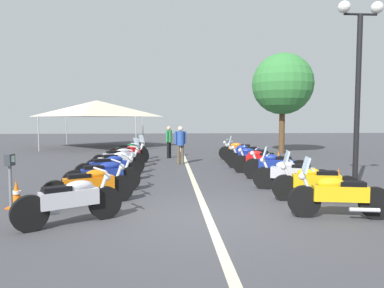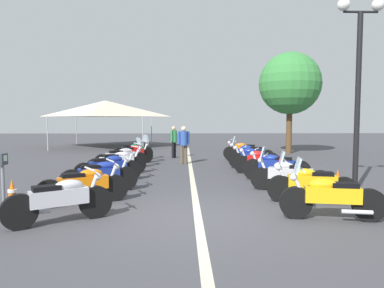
# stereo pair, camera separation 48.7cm
# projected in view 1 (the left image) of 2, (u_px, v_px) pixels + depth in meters

# --- Properties ---
(ground_plane) EXTENTS (80.00, 80.00, 0.00)m
(ground_plane) POSITION_uv_depth(u_px,v_px,m) (208.00, 217.00, 7.00)
(ground_plane) COLOR #424247
(lane_centre_stripe) EXTENTS (22.92, 0.16, 0.01)m
(lane_centre_stripe) POSITION_uv_depth(u_px,v_px,m) (191.00, 174.00, 12.36)
(lane_centre_stripe) COLOR beige
(lane_centre_stripe) RESTS_ON ground_plane
(motorcycle_left_row_0) EXTENTS (1.17, 1.78, 1.00)m
(motorcycle_left_row_0) POSITION_uv_depth(u_px,v_px,m) (71.00, 200.00, 6.48)
(motorcycle_left_row_0) COLOR black
(motorcycle_left_row_0) RESTS_ON ground_plane
(motorcycle_left_row_1) EXTENTS (1.09, 1.93, 0.99)m
(motorcycle_left_row_1) POSITION_uv_depth(u_px,v_px,m) (90.00, 185.00, 7.95)
(motorcycle_left_row_1) COLOR black
(motorcycle_left_row_1) RESTS_ON ground_plane
(motorcycle_left_row_2) EXTENTS (0.97, 1.95, 1.01)m
(motorcycle_left_row_2) POSITION_uv_depth(u_px,v_px,m) (103.00, 176.00, 9.24)
(motorcycle_left_row_2) COLOR black
(motorcycle_left_row_2) RESTS_ON ground_plane
(motorcycle_left_row_3) EXTENTS (1.10, 1.96, 1.00)m
(motorcycle_left_row_3) POSITION_uv_depth(u_px,v_px,m) (109.00, 167.00, 10.82)
(motorcycle_left_row_3) COLOR black
(motorcycle_left_row_3) RESTS_ON ground_plane
(motorcycle_left_row_4) EXTENTS (1.21, 1.93, 0.99)m
(motorcycle_left_row_4) POSITION_uv_depth(u_px,v_px,m) (116.00, 162.00, 12.17)
(motorcycle_left_row_4) COLOR black
(motorcycle_left_row_4) RESTS_ON ground_plane
(motorcycle_left_row_5) EXTENTS (1.20, 1.93, 1.19)m
(motorcycle_left_row_5) POSITION_uv_depth(u_px,v_px,m) (119.00, 157.00, 13.69)
(motorcycle_left_row_5) COLOR black
(motorcycle_left_row_5) RESTS_ON ground_plane
(motorcycle_left_row_6) EXTENTS (1.18, 1.76, 1.20)m
(motorcycle_left_row_6) POSITION_uv_depth(u_px,v_px,m) (129.00, 154.00, 15.14)
(motorcycle_left_row_6) COLOR black
(motorcycle_left_row_6) RESTS_ON ground_plane
(motorcycle_left_row_7) EXTENTS (1.14, 1.83, 1.19)m
(motorcycle_left_row_7) POSITION_uv_depth(u_px,v_px,m) (129.00, 151.00, 16.50)
(motorcycle_left_row_7) COLOR black
(motorcycle_left_row_7) RESTS_ON ground_plane
(motorcycle_right_row_0) EXTENTS (0.75, 1.98, 1.20)m
(motorcycle_right_row_0) POSITION_uv_depth(u_px,v_px,m) (338.00, 195.00, 6.91)
(motorcycle_right_row_0) COLOR black
(motorcycle_right_row_0) RESTS_ON ground_plane
(motorcycle_right_row_1) EXTENTS (0.77, 2.05, 1.20)m
(motorcycle_right_row_1) POSITION_uv_depth(u_px,v_px,m) (315.00, 182.00, 8.31)
(motorcycle_right_row_1) COLOR black
(motorcycle_right_row_1) RESTS_ON ground_plane
(motorcycle_right_row_2) EXTENTS (1.02, 2.03, 1.20)m
(motorcycle_right_row_2) POSITION_uv_depth(u_px,v_px,m) (291.00, 174.00, 9.56)
(motorcycle_right_row_2) COLOR black
(motorcycle_right_row_2) RESTS_ON ground_plane
(motorcycle_right_row_3) EXTENTS (0.98, 2.02, 1.02)m
(motorcycle_right_row_3) POSITION_uv_depth(u_px,v_px,m) (276.00, 166.00, 11.17)
(motorcycle_right_row_3) COLOR black
(motorcycle_right_row_3) RESTS_ON ground_plane
(motorcycle_right_row_4) EXTENTS (0.81, 1.98, 1.00)m
(motorcycle_right_row_4) POSITION_uv_depth(u_px,v_px,m) (260.00, 161.00, 12.59)
(motorcycle_right_row_4) COLOR black
(motorcycle_right_row_4) RESTS_ON ground_plane
(motorcycle_right_row_5) EXTENTS (0.82, 1.98, 0.99)m
(motorcycle_right_row_5) POSITION_uv_depth(u_px,v_px,m) (251.00, 157.00, 13.86)
(motorcycle_right_row_5) COLOR black
(motorcycle_right_row_5) RESTS_ON ground_plane
(motorcycle_right_row_6) EXTENTS (0.81, 2.07, 1.20)m
(motorcycle_right_row_6) POSITION_uv_depth(u_px,v_px,m) (246.00, 153.00, 15.38)
(motorcycle_right_row_6) COLOR black
(motorcycle_right_row_6) RESTS_ON ground_plane
(motorcycle_right_row_7) EXTENTS (0.90, 1.97, 1.00)m
(motorcycle_right_row_7) POSITION_uv_depth(u_px,v_px,m) (240.00, 150.00, 16.66)
(motorcycle_right_row_7) COLOR black
(motorcycle_right_row_7) RESTS_ON ground_plane
(street_lamp_twin_globe) EXTENTS (0.32, 1.22, 5.06)m
(street_lamp_twin_globe) POSITION_uv_depth(u_px,v_px,m) (359.00, 63.00, 9.39)
(street_lamp_twin_globe) COLOR black
(street_lamp_twin_globe) RESTS_ON ground_plane
(parking_meter) EXTENTS (0.20, 0.15, 1.29)m
(parking_meter) POSITION_uv_depth(u_px,v_px,m) (10.00, 175.00, 6.66)
(parking_meter) COLOR slate
(parking_meter) RESTS_ON ground_plane
(traffic_cone_0) EXTENTS (0.36, 0.36, 0.61)m
(traffic_cone_0) POSITION_uv_depth(u_px,v_px,m) (278.00, 159.00, 14.70)
(traffic_cone_0) COLOR orange
(traffic_cone_0) RESTS_ON ground_plane
(traffic_cone_1) EXTENTS (0.36, 0.36, 0.61)m
(traffic_cone_1) POSITION_uv_depth(u_px,v_px,m) (338.00, 180.00, 9.61)
(traffic_cone_1) COLOR orange
(traffic_cone_1) RESTS_ON ground_plane
(traffic_cone_2) EXTENTS (0.36, 0.36, 0.61)m
(traffic_cone_2) POSITION_uv_depth(u_px,v_px,m) (16.00, 194.00, 7.74)
(traffic_cone_2) COLOR orange
(traffic_cone_2) RESTS_ON ground_plane
(bystander_0) EXTENTS (0.49, 0.32, 1.59)m
(bystander_0) POSITION_uv_depth(u_px,v_px,m) (169.00, 139.00, 17.47)
(bystander_0) COLOR black
(bystander_0) RESTS_ON ground_plane
(bystander_1) EXTENTS (0.32, 0.51, 1.63)m
(bystander_1) POSITION_uv_depth(u_px,v_px,m) (180.00, 142.00, 15.14)
(bystander_1) COLOR brown
(bystander_1) RESTS_ON ground_plane
(roadside_tree_0) EXTENTS (3.45, 3.45, 5.65)m
(roadside_tree_0) POSITION_uv_depth(u_px,v_px,m) (283.00, 84.00, 19.83)
(roadside_tree_0) COLOR brown
(roadside_tree_0) RESTS_ON ground_plane
(event_tent) EXTENTS (6.41, 6.41, 3.20)m
(event_tent) POSITION_uv_depth(u_px,v_px,m) (97.00, 109.00, 23.85)
(event_tent) COLOR beige
(event_tent) RESTS_ON ground_plane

